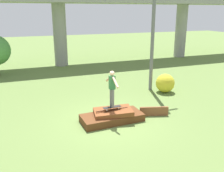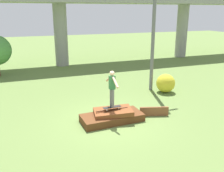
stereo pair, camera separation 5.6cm
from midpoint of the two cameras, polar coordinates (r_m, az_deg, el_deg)
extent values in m
plane|color=olive|center=(10.79, -0.15, -8.03)|extent=(80.00, 80.00, 0.00)
cube|color=#5B3319|center=(10.73, -0.15, -7.26)|extent=(2.65, 1.24, 0.32)
cube|color=brown|center=(10.66, 0.07, -5.94)|extent=(1.77, 1.29, 0.26)
cylinder|color=brown|center=(10.58, -0.15, -5.38)|extent=(1.41, 0.06, 0.06)
cube|color=brown|center=(11.39, 9.44, -5.74)|extent=(1.25, 0.46, 0.42)
cube|color=black|center=(10.53, -0.15, -4.84)|extent=(0.79, 0.24, 0.01)
cylinder|color=silver|center=(10.73, 1.01, -4.73)|extent=(0.06, 0.03, 0.05)
cylinder|color=silver|center=(10.58, 1.40, -5.04)|extent=(0.06, 0.03, 0.05)
cylinder|color=silver|center=(10.52, -1.71, -5.17)|extent=(0.06, 0.03, 0.05)
cylinder|color=silver|center=(10.38, -1.35, -5.49)|extent=(0.06, 0.03, 0.05)
cylinder|color=slate|center=(10.46, -0.34, -2.64)|extent=(0.12, 0.12, 0.79)
cylinder|color=slate|center=(10.32, 0.04, -2.93)|extent=(0.12, 0.12, 0.79)
cube|color=#2D6638|center=(10.18, -0.16, 0.81)|extent=(0.23, 0.22, 0.57)
sphere|color=tan|center=(10.08, -0.16, 2.91)|extent=(0.20, 0.20, 0.20)
cylinder|color=tan|center=(10.45, -0.89, 1.74)|extent=(0.11, 0.51, 0.38)
cylinder|color=tan|center=(9.86, 0.62, 0.82)|extent=(0.11, 0.51, 0.38)
cylinder|color=gray|center=(21.82, -11.88, 11.31)|extent=(1.10, 1.10, 5.15)
cylinder|color=gray|center=(26.58, 15.40, 12.00)|extent=(1.10, 1.10, 5.15)
cylinder|color=slate|center=(14.46, 9.40, 16.27)|extent=(0.20, 0.20, 8.90)
sphere|color=gold|center=(14.69, 11.95, 0.65)|extent=(1.08, 1.08, 1.08)
camera|label=1|loc=(0.03, -90.16, -0.05)|focal=40.00mm
camera|label=2|loc=(0.03, 89.84, 0.05)|focal=40.00mm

